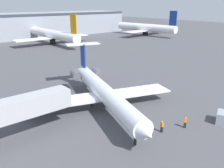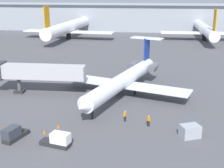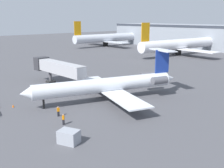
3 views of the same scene
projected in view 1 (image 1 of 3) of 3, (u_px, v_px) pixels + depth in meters
ground_plane at (84, 110)px, 41.51m from camera, size 400.00×400.00×0.10m
regional_jet at (102, 90)px, 41.68m from camera, size 24.70×30.69×9.22m
ground_crew_marshaller at (162, 127)px, 34.20m from camera, size 0.37×0.46×1.69m
ground_crew_loader at (185, 122)px, 35.42m from camera, size 0.46×0.47×1.69m
cargo_container_uld at (223, 118)px, 36.83m from camera, size 3.06×2.67×1.72m
parked_airliner_centre at (52, 34)px, 105.19m from camera, size 33.07×39.36×13.07m
parked_airliner_east_mid at (146, 28)px, 132.66m from camera, size 31.39×37.03×13.22m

